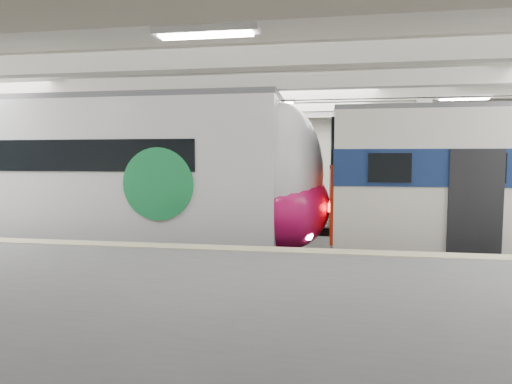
# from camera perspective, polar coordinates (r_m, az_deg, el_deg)

# --- Properties ---
(station_hall) EXTENTS (36.00, 24.00, 5.75)m
(station_hall) POSITION_cam_1_polar(r_m,az_deg,el_deg) (10.68, -0.34, 5.47)
(station_hall) COLOR black
(station_hall) RESTS_ON ground
(modern_emu) EXTENTS (15.41, 3.18, 4.89)m
(modern_emu) POSITION_cam_1_polar(r_m,az_deg,el_deg) (14.07, -20.11, 1.55)
(modern_emu) COLOR silver
(modern_emu) RESTS_ON ground
(far_train) EXTENTS (13.13, 2.79, 4.22)m
(far_train) POSITION_cam_1_polar(r_m,az_deg,el_deg) (19.78, -16.86, 1.81)
(far_train) COLOR silver
(far_train) RESTS_ON ground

